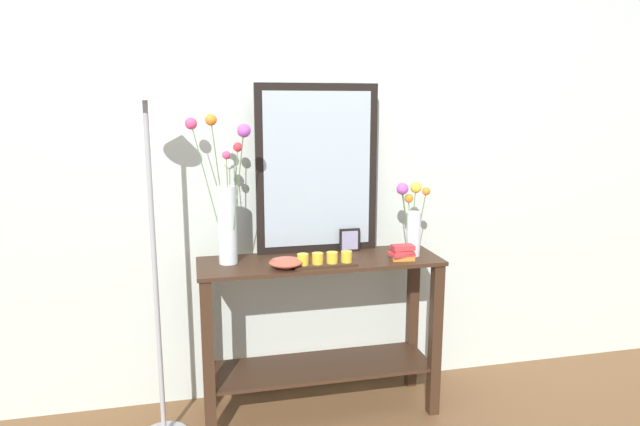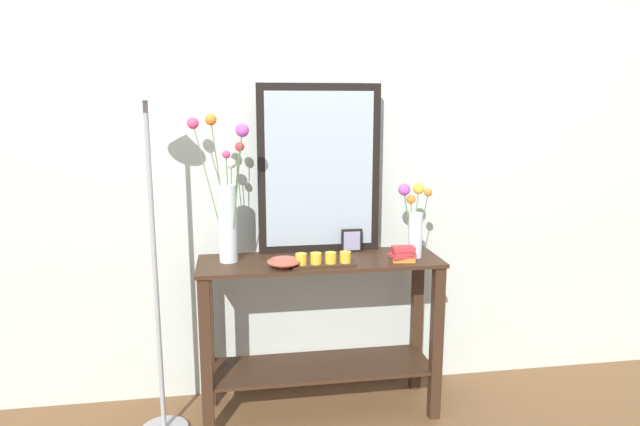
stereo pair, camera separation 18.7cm
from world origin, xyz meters
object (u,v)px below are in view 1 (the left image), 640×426
Objects in this scene: mirror_leaning at (317,169)px; book_stack at (402,252)px; candle_tray at (325,260)px; floor_lamp at (151,204)px; tall_vase_left at (226,206)px; decorative_bowl at (286,262)px; vase_right at (412,218)px; picture_frame_small at (350,240)px; console_table at (320,320)px.

mirror_leaning reaches higher than book_stack.
floor_lamp reaches higher than candle_tray.
candle_tray is 2.45× the size of book_stack.
floor_lamp is at bearing 178.94° from book_stack.
decorative_bowl is (0.27, -0.15, -0.26)m from tall_vase_left.
mirror_leaning is at bearing 158.75° from vase_right.
picture_frame_small is (0.19, 0.24, 0.04)m from candle_tray.
picture_frame_small is 0.97× the size of book_stack.
decorative_bowl is 0.10× the size of floor_lamp.
mirror_leaning is at bearing 165.59° from picture_frame_small.
picture_frame_small is at bearing -14.41° from mirror_leaning.
console_table is at bearing 89.22° from candle_tray.
console_table is 0.79m from mirror_leaning.
console_table is at bearing 5.50° from floor_lamp.
candle_tray is (-0.49, -0.10, -0.17)m from vase_right.
console_table is 9.87× the size of picture_frame_small.
book_stack is at bearing 0.87° from decorative_bowl.
vase_right reaches higher than candle_tray.
candle_tray is at bearing -129.44° from picture_frame_small.
floor_lamp is (-0.81, -0.08, 0.66)m from console_table.
mirror_leaning reaches higher than tall_vase_left.
vase_right is 0.22× the size of floor_lamp.
tall_vase_left is 0.96m from vase_right.
mirror_leaning is (0.02, 0.16, 0.78)m from console_table.
mirror_leaning is at bearing 16.20° from floor_lamp.
book_stack is at bearing -13.84° from console_table.
floor_lamp reaches higher than mirror_leaning.
picture_frame_small reaches higher than book_stack.
decorative_bowl is 0.61m from book_stack.
picture_frame_small reaches higher than candle_tray.
tall_vase_left is at bearing -165.49° from mirror_leaning.
floor_lamp is (-1.31, -0.06, 0.13)m from vase_right.
picture_frame_small is (0.19, 0.12, 0.39)m from console_table.
picture_frame_small is 0.76× the size of decorative_bowl.
floor_lamp is at bearing -168.80° from picture_frame_small.
vase_right is at bearing -24.88° from picture_frame_small.
candle_tray is 2.52× the size of picture_frame_small.
vase_right is (0.96, -0.06, -0.09)m from tall_vase_left.
picture_frame_small is at bearing 50.56° from candle_tray.
picture_frame_small is at bearing 11.20° from floor_lamp.
floor_lamp reaches higher than tall_vase_left.
candle_tray is 0.19m from decorative_bowl.
console_table is at bearing -147.87° from picture_frame_small.
candle_tray is at bearing -18.23° from tall_vase_left.
book_stack is at bearing -9.02° from tall_vase_left.
console_table is 3.24× the size of vase_right.
floor_lamp reaches higher than decorative_bowl.
console_table is at bearing 177.91° from vase_right.
mirror_leaning reaches higher than candle_tray.
tall_vase_left is 2.33× the size of candle_tray.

